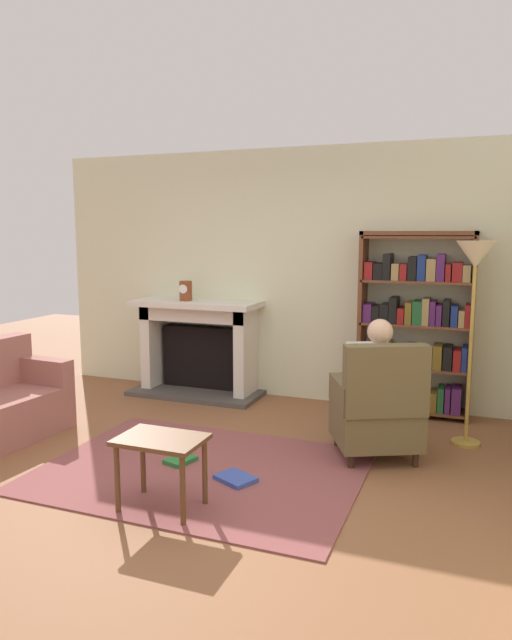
{
  "coord_description": "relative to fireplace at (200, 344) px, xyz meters",
  "views": [
    {
      "loc": [
        1.91,
        -3.51,
        1.8
      ],
      "look_at": [
        0.1,
        1.2,
        1.05
      ],
      "focal_mm": 32.75,
      "sensor_mm": 36.0,
      "label": 1
    }
  ],
  "objects": [
    {
      "name": "ground",
      "position": [
        1.01,
        -2.3,
        -0.57
      ],
      "size": [
        14.0,
        14.0,
        0.0
      ],
      "primitive_type": "plane",
      "color": "brown"
    },
    {
      "name": "side_table",
      "position": [
        1.04,
        -2.65,
        -0.15
      ],
      "size": [
        0.56,
        0.39,
        0.49
      ],
      "color": "brown",
      "rests_on": "ground"
    },
    {
      "name": "area_rug",
      "position": [
        1.01,
        -2.0,
        -0.56
      ],
      "size": [
        2.4,
        1.8,
        0.01
      ],
      "primitive_type": "cube",
      "color": "brown",
      "rests_on": "ground"
    },
    {
      "name": "back_wall",
      "position": [
        1.01,
        0.25,
        0.78
      ],
      "size": [
        5.6,
        0.1,
        2.7
      ],
      "primitive_type": "cube",
      "color": "beige",
      "rests_on": "ground"
    },
    {
      "name": "mantel_clock",
      "position": [
        -0.11,
        -0.1,
        0.61
      ],
      "size": [
        0.14,
        0.14,
        0.22
      ],
      "color": "brown",
      "rests_on": "fireplace"
    },
    {
      "name": "armchair_reading",
      "position": [
        2.22,
        -1.28,
        -0.14
      ],
      "size": [
        0.85,
        0.84,
        0.97
      ],
      "rotation": [
        0.0,
        0.0,
        3.59
      ],
      "color": "#331E14",
      "rests_on": "ground"
    },
    {
      "name": "fireplace",
      "position": [
        0.0,
        0.0,
        0.0
      ],
      "size": [
        1.47,
        0.64,
        1.06
      ],
      "color": "#4C4742",
      "rests_on": "ground"
    },
    {
      "name": "bookshelf",
      "position": [
        2.35,
        0.03,
        0.33
      ],
      "size": [
        1.09,
        0.32,
        1.82
      ],
      "color": "brown",
      "rests_on": "ground"
    },
    {
      "name": "seated_reader",
      "position": [
        2.17,
        -1.17,
        0.06
      ],
      "size": [
        0.52,
        0.6,
        1.14
      ],
      "rotation": [
        0.0,
        0.0,
        3.59
      ],
      "color": "silver",
      "rests_on": "ground"
    },
    {
      "name": "scattered_books",
      "position": [
        1.1,
        -2.02,
        -0.54
      ],
      "size": [
        0.83,
        0.45,
        0.03
      ],
      "color": "#267233",
      "rests_on": "area_rug"
    },
    {
      "name": "floor_lamp",
      "position": [
        2.88,
        -0.67,
        0.91
      ],
      "size": [
        0.32,
        0.32,
        1.74
      ],
      "color": "#B7933F",
      "rests_on": "ground"
    }
  ]
}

